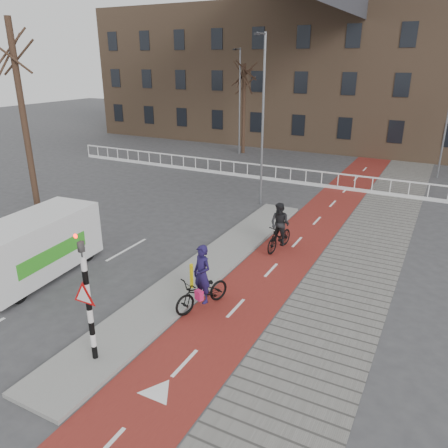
% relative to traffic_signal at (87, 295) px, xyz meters
% --- Properties ---
extents(ground, '(120.00, 120.00, 0.00)m').
position_rel_traffic_signal_xyz_m(ground, '(0.60, 2.02, -1.99)').
color(ground, '#38383A').
rests_on(ground, ground).
extents(bike_lane, '(2.50, 60.00, 0.01)m').
position_rel_traffic_signal_xyz_m(bike_lane, '(2.10, 12.02, -1.98)').
color(bike_lane, maroon).
rests_on(bike_lane, ground).
extents(sidewalk, '(3.00, 60.00, 0.01)m').
position_rel_traffic_signal_xyz_m(sidewalk, '(4.90, 12.02, -1.98)').
color(sidewalk, slate).
rests_on(sidewalk, ground).
extents(curb_island, '(1.80, 16.00, 0.12)m').
position_rel_traffic_signal_xyz_m(curb_island, '(-0.10, 6.02, -1.93)').
color(curb_island, gray).
rests_on(curb_island, ground).
extents(traffic_signal, '(0.80, 0.80, 3.68)m').
position_rel_traffic_signal_xyz_m(traffic_signal, '(0.00, 0.00, 0.00)').
color(traffic_signal, black).
rests_on(traffic_signal, curb_island).
extents(bollard, '(0.12, 0.12, 0.87)m').
position_rel_traffic_signal_xyz_m(bollard, '(0.27, 4.36, -1.44)').
color(bollard, yellow).
rests_on(bollard, curb_island).
extents(cyclist_near, '(1.38, 2.18, 2.12)m').
position_rel_traffic_signal_xyz_m(cyclist_near, '(1.15, 3.58, -1.27)').
color(cyclist_near, black).
rests_on(cyclist_near, bike_lane).
extents(cyclist_far, '(0.94, 1.92, 2.00)m').
position_rel_traffic_signal_xyz_m(cyclist_far, '(1.68, 8.92, -1.15)').
color(cyclist_far, black).
rests_on(cyclist_far, bike_lane).
extents(van, '(2.46, 5.19, 2.16)m').
position_rel_traffic_signal_xyz_m(van, '(-5.31, 2.72, -0.85)').
color(van, silver).
rests_on(van, ground).
extents(railing, '(28.00, 0.10, 0.99)m').
position_rel_traffic_signal_xyz_m(railing, '(-4.40, 19.02, -1.68)').
color(railing, silver).
rests_on(railing, ground).
extents(townhouse_row, '(46.00, 10.00, 15.90)m').
position_rel_traffic_signal_xyz_m(townhouse_row, '(-2.40, 34.02, 5.82)').
color(townhouse_row, '#7F6047').
rests_on(townhouse_row, ground).
extents(tree_left, '(0.30, 0.30, 9.14)m').
position_rel_traffic_signal_xyz_m(tree_left, '(-10.61, 7.35, 2.58)').
color(tree_left, black).
rests_on(tree_left, ground).
extents(tree_mid, '(0.30, 0.30, 7.05)m').
position_rel_traffic_signal_xyz_m(tree_mid, '(-8.14, 26.29, 1.54)').
color(tree_mid, black).
rests_on(tree_mid, ground).
extents(streetlight_near, '(0.12, 0.12, 8.60)m').
position_rel_traffic_signal_xyz_m(streetlight_near, '(-1.40, 14.21, 2.31)').
color(streetlight_near, slate).
rests_on(streetlight_near, ground).
extents(streetlight_left, '(0.12, 0.12, 8.20)m').
position_rel_traffic_signal_xyz_m(streetlight_left, '(-8.30, 25.88, 2.11)').
color(streetlight_left, slate).
rests_on(streetlight_left, ground).
extents(streetlight_right, '(0.12, 0.12, 8.18)m').
position_rel_traffic_signal_xyz_m(streetlight_right, '(6.81, 24.80, 2.10)').
color(streetlight_right, slate).
rests_on(streetlight_right, ground).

